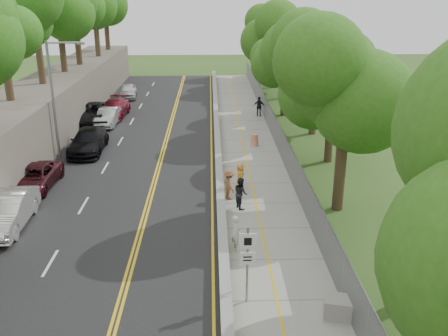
# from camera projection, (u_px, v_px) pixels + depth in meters

# --- Properties ---
(ground) EXTENTS (140.00, 140.00, 0.00)m
(ground) POSITION_uv_depth(u_px,v_px,m) (218.00, 261.00, 21.62)
(ground) COLOR #33511E
(ground) RESTS_ON ground
(road) EXTENTS (11.20, 66.00, 0.04)m
(road) POSITION_uv_depth(u_px,v_px,m) (139.00, 153.00, 35.56)
(road) COLOR black
(road) RESTS_ON ground
(sidewalk) EXTENTS (4.20, 66.00, 0.05)m
(sidewalk) POSITION_uv_depth(u_px,v_px,m) (250.00, 152.00, 35.77)
(sidewalk) COLOR gray
(sidewalk) RESTS_ON ground
(jersey_barrier) EXTENTS (0.42, 66.00, 0.60)m
(jersey_barrier) POSITION_uv_depth(u_px,v_px,m) (218.00, 149.00, 35.62)
(jersey_barrier) COLOR yellow
(jersey_barrier) RESTS_ON ground
(rock_embankment) EXTENTS (5.00, 66.00, 4.00)m
(rock_embankment) POSITION_uv_depth(u_px,v_px,m) (20.00, 127.00, 34.67)
(rock_embankment) COLOR #595147
(rock_embankment) RESTS_ON ground
(chainlink_fence) EXTENTS (0.04, 66.00, 2.00)m
(chainlink_fence) POSITION_uv_depth(u_px,v_px,m) (279.00, 139.00, 35.49)
(chainlink_fence) COLOR slate
(chainlink_fence) RESTS_ON ground
(trees_fenceside) EXTENTS (7.00, 66.00, 14.00)m
(trees_fenceside) POSITION_uv_depth(u_px,v_px,m) (318.00, 53.00, 33.50)
(trees_fenceside) COLOR #39741E
(trees_fenceside) RESTS_ON ground
(streetlight) EXTENTS (2.52, 0.22, 8.00)m
(streetlight) POSITION_uv_depth(u_px,v_px,m) (56.00, 93.00, 32.91)
(streetlight) COLOR gray
(streetlight) RESTS_ON ground
(signpost) EXTENTS (0.62, 0.09, 3.10)m
(signpost) POSITION_uv_depth(u_px,v_px,m) (247.00, 257.00, 18.15)
(signpost) COLOR gray
(signpost) RESTS_ON sidewalk
(construction_barrel) EXTENTS (0.55, 0.55, 0.90)m
(construction_barrel) POSITION_uv_depth(u_px,v_px,m) (254.00, 140.00, 37.04)
(construction_barrel) COLOR red
(construction_barrel) RESTS_ON sidewalk
(concrete_block) EXTENTS (1.25, 1.05, 0.73)m
(concrete_block) POSITION_uv_depth(u_px,v_px,m) (339.00, 307.00, 17.83)
(concrete_block) COLOR gray
(concrete_block) RESTS_ON sidewalk
(car_1) EXTENTS (1.92, 5.12, 1.67)m
(car_1) POSITION_uv_depth(u_px,v_px,m) (7.00, 212.00, 24.35)
(car_1) COLOR silver
(car_1) RESTS_ON road
(car_2) EXTENTS (2.40, 4.94, 1.35)m
(car_2) POSITION_uv_depth(u_px,v_px,m) (34.00, 177.00, 29.15)
(car_2) COLOR #4E1A23
(car_2) RESTS_ON road
(car_3) EXTENTS (2.33, 5.53, 1.59)m
(car_3) POSITION_uv_depth(u_px,v_px,m) (88.00, 141.00, 35.62)
(car_3) COLOR black
(car_3) RESTS_ON road
(car_4) EXTENTS (2.02, 4.16, 1.37)m
(car_4) POSITION_uv_depth(u_px,v_px,m) (90.00, 140.00, 36.22)
(car_4) COLOR gray
(car_4) RESTS_ON road
(car_5) EXTENTS (1.71, 4.44, 1.44)m
(car_5) POSITION_uv_depth(u_px,v_px,m) (108.00, 117.00, 42.57)
(car_5) COLOR #AAACB0
(car_5) RESTS_ON road
(car_6) EXTENTS (3.05, 6.08, 1.65)m
(car_6) POSITION_uv_depth(u_px,v_px,m) (93.00, 113.00, 43.34)
(car_6) COLOR black
(car_6) RESTS_ON road
(car_7) EXTENTS (2.51, 5.47, 1.55)m
(car_7) POSITION_uv_depth(u_px,v_px,m) (114.00, 108.00, 45.24)
(car_7) COLOR maroon
(car_7) RESTS_ON road
(car_8) EXTENTS (2.08, 4.39, 1.45)m
(car_8) POSITION_uv_depth(u_px,v_px,m) (128.00, 91.00, 53.04)
(car_8) COLOR silver
(car_8) RESTS_ON road
(painter_0) EXTENTS (0.59, 0.82, 1.56)m
(painter_0) POSITION_uv_depth(u_px,v_px,m) (240.00, 176.00, 29.07)
(painter_0) COLOR #F39E32
(painter_0) RESTS_ON sidewalk
(painter_1) EXTENTS (0.51, 0.67, 1.65)m
(painter_1) POSITION_uv_depth(u_px,v_px,m) (236.00, 232.00, 22.28)
(painter_1) COLOR silver
(painter_1) RESTS_ON sidewalk
(painter_2) EXTENTS (0.89, 1.00, 1.71)m
(painter_2) POSITION_uv_depth(u_px,v_px,m) (241.00, 193.00, 26.48)
(painter_2) COLOR black
(painter_2) RESTS_ON sidewalk
(painter_3) EXTENTS (0.96, 1.24, 1.70)m
(painter_3) POSITION_uv_depth(u_px,v_px,m) (229.00, 185.00, 27.61)
(painter_3) COLOR brown
(painter_3) RESTS_ON sidewalk
(person_far) EXTENTS (1.12, 0.67, 1.79)m
(person_far) POSITION_uv_depth(u_px,v_px,m) (259.00, 107.00, 45.40)
(person_far) COLOR black
(person_far) RESTS_ON sidewalk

